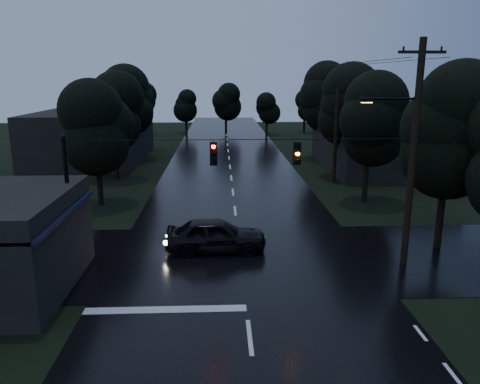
{
  "coord_description": "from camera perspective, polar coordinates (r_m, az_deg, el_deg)",
  "views": [
    {
      "loc": [
        -0.91,
        -8.85,
        8.42
      ],
      "look_at": [
        0.06,
        14.04,
        2.74
      ],
      "focal_mm": 35.0,
      "sensor_mm": 36.0,
      "label": 1
    }
  ],
  "objects": [
    {
      "name": "cross_street",
      "position": [
        22.5,
        0.06,
        -8.06
      ],
      "size": [
        60.0,
        9.0,
        0.02
      ],
      "primitive_type": "cube",
      "color": "black",
      "rests_on": "ground"
    },
    {
      "name": "tree_left_c",
      "position": [
        49.78,
        -13.43,
        10.76
      ],
      "size": [
        4.48,
        4.48,
        9.44
      ],
      "color": "black",
      "rests_on": "ground"
    },
    {
      "name": "main_road",
      "position": [
        39.76,
        -1.07,
        1.69
      ],
      "size": [
        12.0,
        120.0,
        0.02
      ],
      "primitive_type": "cube",
      "color": "black",
      "rests_on": "ground"
    },
    {
      "name": "building_far_right",
      "position": [
        45.79,
        16.67,
        5.53
      ],
      "size": [
        10.0,
        14.0,
        4.4
      ],
      "primitive_type": "cube",
      "color": "black",
      "rests_on": "ground"
    },
    {
      "name": "utility_pole_main",
      "position": [
        21.75,
        20.16,
        4.71
      ],
      "size": [
        3.5,
        0.3,
        10.0
      ],
      "color": "black",
      "rests_on": "ground"
    },
    {
      "name": "car",
      "position": [
        23.13,
        -2.95,
        -5.23
      ],
      "size": [
        4.94,
        2.03,
        1.67
      ],
      "primitive_type": "imported",
      "rotation": [
        0.0,
        0.0,
        1.58
      ],
      "color": "black",
      "rests_on": "ground"
    },
    {
      "name": "tree_right_a",
      "position": [
        32.52,
        15.49,
        8.48
      ],
      "size": [
        4.2,
        4.2,
        8.85
      ],
      "color": "black",
      "rests_on": "ground"
    },
    {
      "name": "tree_right_c",
      "position": [
        50.14,
        10.58,
        11.35
      ],
      "size": [
        4.76,
        4.76,
        10.03
      ],
      "color": "black",
      "rests_on": "ground"
    },
    {
      "name": "tree_left_a",
      "position": [
        32.05,
        -17.2,
        7.62
      ],
      "size": [
        3.92,
        3.92,
        8.26
      ],
      "color": "black",
      "rests_on": "ground"
    },
    {
      "name": "span_signals",
      "position": [
        20.14,
        1.78,
        4.84
      ],
      "size": [
        15.0,
        0.37,
        1.12
      ],
      "color": "black",
      "rests_on": "ground"
    },
    {
      "name": "tree_corner_near",
      "position": [
        24.54,
        24.17,
        7.04
      ],
      "size": [
        4.48,
        4.48,
        9.44
      ],
      "color": "black",
      "rests_on": "ground"
    },
    {
      "name": "utility_pole_far",
      "position": [
        38.25,
        11.6,
        6.82
      ],
      "size": [
        2.0,
        0.3,
        7.5
      ],
      "color": "black",
      "rests_on": "ground"
    },
    {
      "name": "anchor_pole_left",
      "position": [
        21.6,
        -20.11,
        -1.48
      ],
      "size": [
        0.18,
        0.18,
        6.0
      ],
      "primitive_type": "cylinder",
      "color": "black",
      "rests_on": "ground"
    },
    {
      "name": "tree_right_b",
      "position": [
        40.32,
        12.88,
        10.13
      ],
      "size": [
        4.48,
        4.48,
        9.44
      ],
      "color": "black",
      "rests_on": "ground"
    },
    {
      "name": "tree_left_b",
      "position": [
        39.9,
        -15.22,
        9.42
      ],
      "size": [
        4.2,
        4.2,
        8.85
      ],
      "color": "black",
      "rests_on": "ground"
    },
    {
      "name": "building_far_left",
      "position": [
        50.91,
        -17.44,
        6.61
      ],
      "size": [
        10.0,
        16.0,
        5.0
      ],
      "primitive_type": "cube",
      "color": "black",
      "rests_on": "ground"
    }
  ]
}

